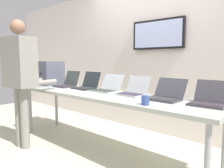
{
  "coord_description": "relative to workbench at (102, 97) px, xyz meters",
  "views": [
    {
      "loc": [
        1.91,
        -1.95,
        1.19
      ],
      "look_at": [
        0.02,
        0.17,
        0.87
      ],
      "focal_mm": 34.68,
      "sensor_mm": 36.0,
      "label": 1
    }
  ],
  "objects": [
    {
      "name": "ground",
      "position": [
        0.0,
        0.0,
        -0.73
      ],
      "size": [
        8.0,
        8.0,
        0.04
      ],
      "primitive_type": "cube",
      "color": "beige"
    },
    {
      "name": "person",
      "position": [
        -0.9,
        -0.62,
        0.32
      ],
      "size": [
        0.48,
        0.62,
        1.7
      ],
      "color": "gray",
      "rests_on": "ground"
    },
    {
      "name": "laptop_station_2",
      "position": [
        -0.05,
        0.16,
        0.1
      ],
      "size": [
        0.33,
        0.33,
        0.22
      ],
      "color": "#AAB1B6",
      "rests_on": "workbench"
    },
    {
      "name": "laptop_station_3",
      "position": [
        0.39,
        0.15,
        0.1
      ],
      "size": [
        0.32,
        0.32,
        0.22
      ],
      "color": "#AEB4B7",
      "rests_on": "workbench"
    },
    {
      "name": "laptop_station_0",
      "position": [
        -0.88,
        0.12,
        0.11
      ],
      "size": [
        0.31,
        0.32,
        0.24
      ],
      "color": "#353C39",
      "rests_on": "workbench"
    },
    {
      "name": "laptop_station_5",
      "position": [
        1.26,
        0.15,
        0.1
      ],
      "size": [
        0.33,
        0.33,
        0.22
      ],
      "color": "#3C3940",
      "rests_on": "workbench"
    },
    {
      "name": "laptop_station_4",
      "position": [
        0.82,
        0.13,
        0.1
      ],
      "size": [
        0.36,
        0.36,
        0.22
      ],
      "color": "#383740",
      "rests_on": "workbench"
    },
    {
      "name": "equipment_box",
      "position": [
        -1.28,
        0.08,
        0.25
      ],
      "size": [
        0.33,
        0.37,
        0.4
      ],
      "color": "#505463",
      "rests_on": "workbench"
    },
    {
      "name": "laptop_station_1",
      "position": [
        -0.46,
        0.15,
        0.11
      ],
      "size": [
        0.32,
        0.35,
        0.24
      ],
      "color": "#20272B",
      "rests_on": "workbench"
    },
    {
      "name": "back_wall",
      "position": [
        0.0,
        1.13,
        0.53
      ],
      "size": [
        8.0,
        0.11,
        2.47
      ],
      "color": "silver",
      "rests_on": "ground"
    },
    {
      "name": "coffee_mug",
      "position": [
        0.81,
        -0.25,
        0.1
      ],
      "size": [
        0.08,
        0.08,
        0.09
      ],
      "color": "#344B93",
      "rests_on": "workbench"
    },
    {
      "name": "workbench",
      "position": [
        0.0,
        0.0,
        0.0
      ],
      "size": [
        2.99,
        0.7,
        0.76
      ],
      "color": "#A8AAA1",
      "rests_on": "ground"
    },
    {
      "name": "paper_sheet",
      "position": [
        -0.53,
        -0.17,
        0.05
      ],
      "size": [
        0.25,
        0.32,
        0.0
      ],
      "color": "white",
      "rests_on": "workbench"
    }
  ]
}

